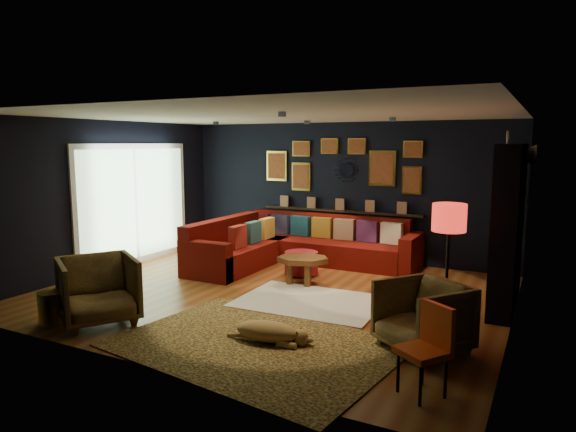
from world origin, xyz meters
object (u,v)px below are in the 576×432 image
at_px(coffee_table, 303,262).
at_px(gold_stool, 52,308).
at_px(pouf, 301,263).
at_px(armchair_left, 98,287).
at_px(floor_lamp, 449,223).
at_px(sectional, 291,247).
at_px(armchair_right, 423,313).
at_px(dog, 267,328).
at_px(orange_chair, 429,342).

relative_size(coffee_table, gold_stool, 2.43).
height_order(pouf, armchair_left, armchair_left).
height_order(armchair_left, gold_stool, armchair_left).
bearing_deg(pouf, coffee_table, -61.93).
distance_m(pouf, floor_lamp, 3.06).
xyz_separation_m(sectional, armchair_right, (3.06, -2.89, 0.09)).
relative_size(sectional, gold_stool, 8.51).
height_order(floor_lamp, dog, floor_lamp).
xyz_separation_m(coffee_table, armchair_left, (-1.49, -2.71, 0.10)).
bearing_deg(armchair_left, gold_stool, 154.03).
relative_size(gold_stool, floor_lamp, 0.27).
height_order(armchair_left, armchair_right, armchair_left).
relative_size(armchair_right, floor_lamp, 0.56).
relative_size(armchair_left, floor_lamp, 0.61).
height_order(sectional, floor_lamp, floor_lamp).
distance_m(gold_stool, dog, 2.76).
bearing_deg(pouf, dog, -71.22).
bearing_deg(armchair_right, pouf, 174.84).
distance_m(coffee_table, gold_stool, 3.61).
bearing_deg(gold_stool, floor_lamp, 28.14).
distance_m(sectional, orange_chair, 5.08).
height_order(coffee_table, floor_lamp, floor_lamp).
bearing_deg(armchair_left, dog, -47.61).
distance_m(armchair_right, orange_chair, 0.99).
bearing_deg(armchair_left, orange_chair, -57.30).
xyz_separation_m(armchair_left, gold_stool, (-0.49, -0.30, -0.25)).
height_order(pouf, orange_chair, orange_chair).
bearing_deg(coffee_table, armchair_right, -37.55).
bearing_deg(gold_stool, armchair_left, 31.63).
bearing_deg(dog, pouf, 101.40).
bearing_deg(gold_stool, sectional, 74.09).
bearing_deg(floor_lamp, gold_stool, -151.86).
xyz_separation_m(armchair_left, dog, (2.18, 0.38, -0.28)).
bearing_deg(sectional, pouf, -50.27).
bearing_deg(sectional, armchair_right, -43.31).
distance_m(sectional, pouf, 0.82).
bearing_deg(pouf, floor_lamp, -25.47).
relative_size(floor_lamp, dog, 1.48).
distance_m(coffee_table, pouf, 0.61).
bearing_deg(coffee_table, armchair_left, -118.83).
relative_size(coffee_table, pouf, 1.73).
distance_m(sectional, dog, 3.78).
relative_size(sectional, floor_lamp, 2.30).
distance_m(armchair_right, dog, 1.70).
relative_size(sectional, armchair_left, 3.76).
bearing_deg(orange_chair, coffee_table, 167.77).
xyz_separation_m(armchair_left, orange_chair, (4.02, 0.02, 0.02)).
relative_size(armchair_right, gold_stool, 2.07).
height_order(pouf, gold_stool, gold_stool).
distance_m(sectional, coffee_table, 1.39).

